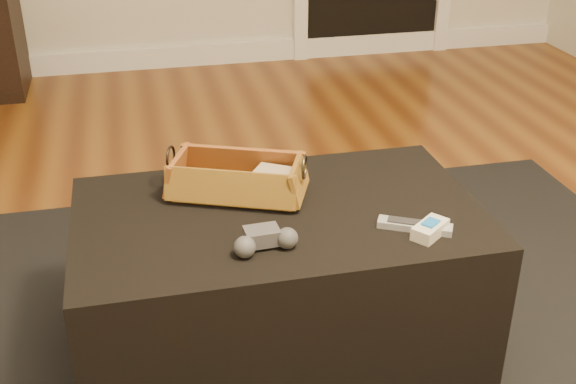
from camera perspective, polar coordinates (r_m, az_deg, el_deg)
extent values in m
cube|color=white|center=(4.33, -10.26, 10.40)|extent=(5.00, 0.04, 0.12)
cube|color=black|center=(1.98, -0.38, -13.05)|extent=(2.60, 2.00, 0.01)
cube|color=black|center=(1.89, -0.73, -7.09)|extent=(1.00, 0.60, 0.42)
cube|color=black|center=(1.84, -4.64, 0.30)|extent=(0.19, 0.09, 0.02)
cube|color=tan|center=(1.85, -1.08, 1.04)|extent=(0.12, 0.11, 0.05)
cube|color=#9E6D23|center=(1.86, -4.00, 0.01)|extent=(0.34, 0.25, 0.01)
cube|color=#975122|center=(1.90, -3.52, 2.38)|extent=(0.32, 0.15, 0.09)
cube|color=#B17C28|center=(1.77, -4.62, 0.31)|extent=(0.32, 0.15, 0.09)
cube|color=#A07024|center=(1.81, 0.88, 1.02)|extent=(0.09, 0.16, 0.09)
cube|color=#9C5923|center=(1.88, -8.80, 1.73)|extent=(0.09, 0.16, 0.09)
torus|color=#342E22|center=(1.79, 1.30, 1.99)|extent=(0.03, 0.06, 0.06)
torus|color=black|center=(1.87, -9.26, 2.72)|extent=(0.03, 0.06, 0.06)
cube|color=#404044|center=(1.62, -2.08, -3.49)|extent=(0.08, 0.06, 0.04)
sphere|color=#454649|center=(1.59, -3.44, -4.37)|extent=(0.06, 0.06, 0.05)
sphere|color=#404043|center=(1.62, -0.06, -3.67)|extent=(0.06, 0.06, 0.05)
cube|color=#B0B4B8|center=(1.72, 9.99, -2.66)|extent=(0.17, 0.12, 0.02)
cube|color=#262628|center=(1.72, 10.01, -2.37)|extent=(0.13, 0.08, 0.00)
cube|color=silver|center=(1.70, 11.16, -2.92)|extent=(0.11, 0.10, 0.03)
cube|color=blue|center=(1.69, 11.21, -2.41)|extent=(0.05, 0.05, 0.01)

